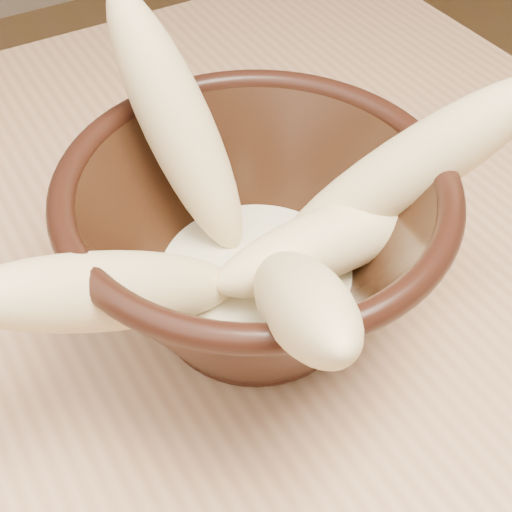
{
  "coord_description": "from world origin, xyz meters",
  "views": [
    {
      "loc": [
        0.06,
        -0.29,
        1.12
      ],
      "look_at": [
        0.21,
        -0.03,
        0.81
      ],
      "focal_mm": 50.0,
      "sensor_mm": 36.0,
      "label": 1
    }
  ],
  "objects": [
    {
      "name": "bowl",
      "position": [
        0.21,
        -0.03,
        0.82
      ],
      "size": [
        0.23,
        0.23,
        0.12
      ],
      "rotation": [
        0.0,
        0.0,
        0.14
      ],
      "color": "black",
      "rests_on": "table"
    },
    {
      "name": "milk_puddle",
      "position": [
        0.21,
        -0.03,
        0.79
      ],
      "size": [
        0.13,
        0.13,
        0.02
      ],
      "primitive_type": "cylinder",
      "color": "beige",
      "rests_on": "bowl"
    },
    {
      "name": "banana_upright",
      "position": [
        0.2,
        0.04,
        0.87
      ],
      "size": [
        0.07,
        0.13,
        0.17
      ],
      "primitive_type": "ellipsoid",
      "rotation": [
        0.56,
        0.0,
        3.42
      ],
      "color": "#E9CC8A",
      "rests_on": "bowl"
    },
    {
      "name": "banana_left",
      "position": [
        0.12,
        -0.04,
        0.84
      ],
      "size": [
        0.18,
        0.07,
        0.13
      ],
      "primitive_type": "ellipsoid",
      "rotation": [
        1.01,
        0.0,
        -1.43
      ],
      "color": "#E9CC8A",
      "rests_on": "bowl"
    },
    {
      "name": "banana_right",
      "position": [
        0.3,
        -0.05,
        0.86
      ],
      "size": [
        0.17,
        0.11,
        0.15
      ],
      "primitive_type": "ellipsoid",
      "rotation": [
        0.87,
        0.0,
        1.11
      ],
      "color": "#E9CC8A",
      "rests_on": "bowl"
    },
    {
      "name": "banana_across",
      "position": [
        0.25,
        -0.05,
        0.82
      ],
      "size": [
        0.16,
        0.06,
        0.05
      ],
      "primitive_type": "ellipsoid",
      "rotation": [
        1.5,
        0.0,
        1.48
      ],
      "color": "#E9CC8A",
      "rests_on": "bowl"
    },
    {
      "name": "banana_front",
      "position": [
        0.19,
        -0.1,
        0.86
      ],
      "size": [
        0.11,
        0.18,
        0.15
      ],
      "primitive_type": "ellipsoid",
      "rotation": [
        0.9,
        0.0,
        -0.41
      ],
      "color": "#E9CC8A",
      "rests_on": "bowl"
    }
  ]
}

